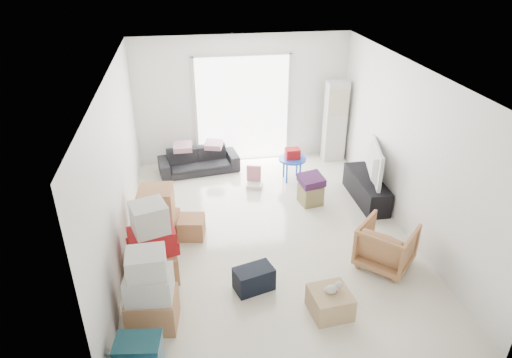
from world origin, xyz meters
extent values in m
cube|color=silver|center=(0.00, 0.00, -0.12)|extent=(4.50, 6.00, 0.24)
cube|color=white|center=(0.00, 0.00, 2.82)|extent=(4.50, 6.00, 0.24)
cube|color=white|center=(0.00, 3.12, 1.35)|extent=(4.50, 0.24, 2.70)
cube|color=white|center=(0.00, -3.12, 1.35)|extent=(4.50, 0.24, 2.70)
cube|color=white|center=(-2.37, 0.00, 1.35)|extent=(0.24, 6.00, 2.70)
cube|color=white|center=(2.37, 0.00, 1.35)|extent=(0.24, 6.00, 2.70)
cube|color=white|center=(0.00, 2.98, 1.15)|extent=(2.00, 0.01, 2.30)
cube|color=silver|center=(-1.00, 2.97, 1.15)|extent=(0.06, 0.04, 2.30)
cube|color=silver|center=(1.00, 2.97, 1.15)|extent=(0.06, 0.04, 2.30)
cube|color=silver|center=(0.00, 2.97, 2.30)|extent=(2.10, 0.04, 0.06)
cube|color=silver|center=(1.95, 2.65, 0.88)|extent=(0.45, 0.30, 1.75)
cube|color=black|center=(2.00, 0.78, 0.23)|extent=(0.42, 1.39, 0.46)
imported|color=black|center=(2.00, 0.78, 0.54)|extent=(0.91, 1.25, 0.15)
imported|color=black|center=(-1.01, 2.50, 0.32)|extent=(1.69, 0.70, 0.64)
cube|color=#B88694|center=(-1.32, 2.53, 0.70)|extent=(0.37, 0.30, 0.12)
cube|color=#B88694|center=(-0.68, 2.54, 0.69)|extent=(0.37, 0.33, 0.11)
imported|color=#A16E47|center=(1.56, -1.10, 0.38)|extent=(1.01, 1.01, 0.76)
cube|color=navy|center=(-1.90, -2.57, 0.40)|extent=(0.51, 0.39, 0.26)
cube|color=#0C333D|center=(-1.90, -2.57, 0.55)|extent=(0.53, 0.40, 0.04)
cube|color=#AC7C4D|center=(-1.80, -1.77, 0.23)|extent=(0.66, 0.57, 0.45)
cube|color=silver|center=(-1.80, -1.77, 0.63)|extent=(0.59, 0.50, 0.35)
cube|color=silver|center=(-1.80, -1.77, 0.96)|extent=(0.46, 0.42, 0.30)
cube|color=#AC7C4D|center=(-1.80, -0.84, 0.22)|extent=(0.68, 0.68, 0.43)
cube|color=#AD151A|center=(-1.80, -0.84, 0.53)|extent=(0.74, 0.59, 0.20)
cube|color=#AD151A|center=(-1.80, -0.84, 0.72)|extent=(0.70, 0.53, 0.17)
cube|color=silver|center=(-1.80, -0.84, 1.01)|extent=(0.57, 0.55, 0.41)
cube|color=#AC7C4D|center=(-1.77, 0.16, 0.22)|extent=(0.70, 0.63, 0.44)
cube|color=#AC7C4D|center=(-1.77, 0.16, 0.67)|extent=(0.56, 0.56, 0.47)
cube|color=#AC7C4D|center=(-1.25, 0.12, 0.17)|extent=(0.47, 0.47, 0.34)
cube|color=black|center=(-0.45, -1.31, 0.17)|extent=(0.60, 0.45, 0.34)
cube|color=olive|center=(0.95, 0.84, 0.19)|extent=(0.44, 0.44, 0.38)
cube|color=#441E4B|center=(0.95, 0.84, 0.45)|extent=(0.47, 0.47, 0.14)
cylinder|color=blue|center=(0.83, 1.82, 0.46)|extent=(0.55, 0.55, 0.04)
cylinder|color=blue|center=(0.97, 1.96, 0.22)|extent=(0.04, 0.04, 0.44)
cylinder|color=blue|center=(0.69, 1.96, 0.22)|extent=(0.04, 0.04, 0.44)
cylinder|color=blue|center=(0.69, 1.68, 0.22)|extent=(0.04, 0.04, 0.44)
cylinder|color=blue|center=(0.97, 1.68, 0.22)|extent=(0.04, 0.04, 0.44)
cube|color=#AD151A|center=(0.83, 1.82, 0.58)|extent=(0.28, 0.22, 0.20)
cube|color=silver|center=(0.04, 1.62, 0.04)|extent=(0.37, 0.34, 0.08)
cube|color=#C46E88|center=(0.04, 1.73, 0.24)|extent=(0.28, 0.12, 0.33)
cube|color=tan|center=(0.45, -1.93, 0.17)|extent=(0.55, 0.55, 0.33)
ellipsoid|color=#B2ADA8|center=(0.45, -1.93, 0.38)|extent=(0.19, 0.13, 0.10)
cube|color=red|center=(0.45, -1.93, 0.39)|extent=(0.14, 0.11, 0.03)
sphere|color=#B2ADA8|center=(0.56, -1.90, 0.41)|extent=(0.10, 0.10, 0.10)
camera|label=1|loc=(-1.22, -6.20, 4.31)|focal=32.00mm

